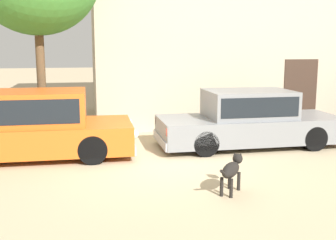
# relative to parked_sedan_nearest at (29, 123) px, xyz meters

# --- Properties ---
(ground_plane) EXTENTS (80.00, 80.00, 0.00)m
(ground_plane) POSITION_rel_parked_sedan_nearest_xyz_m (2.86, -0.96, -0.79)
(ground_plane) COLOR tan
(parked_sedan_nearest) EXTENTS (4.65, 1.87, 1.53)m
(parked_sedan_nearest) POSITION_rel_parked_sedan_nearest_xyz_m (0.00, 0.00, 0.00)
(parked_sedan_nearest) COLOR #D15619
(parked_sedan_nearest) RESTS_ON ground_plane
(parked_sedan_second) EXTENTS (4.73, 1.75, 1.42)m
(parked_sedan_second) POSITION_rel_parked_sedan_nearest_xyz_m (5.31, 0.12, -0.09)
(parked_sedan_second) COLOR slate
(parked_sedan_second) RESTS_ON ground_plane
(stray_dog_spotted) EXTENTS (0.69, 0.87, 0.64)m
(stray_dog_spotted) POSITION_rel_parked_sedan_nearest_xyz_m (3.74, -3.08, -0.38)
(stray_dog_spotted) COLOR black
(stray_dog_spotted) RESTS_ON ground_plane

